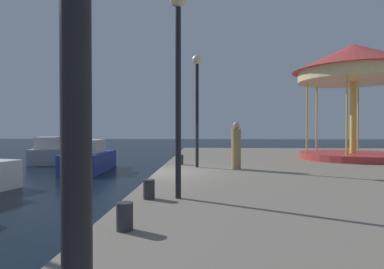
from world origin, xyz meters
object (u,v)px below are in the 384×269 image
at_px(motorboat_blue, 90,159).
at_px(motorboat_grey, 50,153).
at_px(bollard_center, 180,160).
at_px(bollard_north, 125,216).
at_px(person_by_the_water, 236,147).
at_px(lamp_post_mid_promenade, 178,56).
at_px(lamp_post_far_end, 197,90).
at_px(carousel, 353,73).
at_px(bollard_south, 149,189).

bearing_deg(motorboat_blue, motorboat_grey, 135.17).
distance_m(motorboat_blue, bollard_center, 6.53).
relative_size(bollard_north, person_by_the_water, 0.24).
xyz_separation_m(lamp_post_mid_promenade, bollard_north, (-0.58, -2.18, -2.76)).
bearing_deg(bollard_north, motorboat_blue, 112.20).
bearing_deg(bollard_north, lamp_post_far_end, 84.01).
bearing_deg(carousel, bollard_south, -131.77).
bearing_deg(lamp_post_mid_promenade, person_by_the_water, 71.65).
relative_size(motorboat_blue, lamp_post_far_end, 1.07).
relative_size(motorboat_grey, carousel, 0.89).
bearing_deg(motorboat_blue, bollard_south, -64.02).
distance_m(bollard_north, bollard_south, 2.08).
distance_m(motorboat_blue, lamp_post_mid_promenade, 12.16).
bearing_deg(bollard_center, lamp_post_far_end, -50.88).
bearing_deg(carousel, motorboat_grey, 162.63).
bearing_deg(bollard_south, person_by_the_water, 66.08).
bearing_deg(carousel, lamp_post_far_end, -154.17).
distance_m(carousel, bollard_north, 14.39).
distance_m(motorboat_blue, motorboat_grey, 5.95).
xyz_separation_m(motorboat_grey, person_by_the_water, (11.54, -9.51, 0.94)).
xyz_separation_m(bollard_center, bollard_south, (-0.13, -6.45, 0.00)).
height_order(carousel, bollard_south, carousel).
bearing_deg(motorboat_grey, bollard_north, -60.82).
bearing_deg(bollard_south, motorboat_grey, 122.47).
relative_size(bollard_south, person_by_the_water, 0.24).
height_order(motorboat_blue, bollard_center, motorboat_blue).
xyz_separation_m(motorboat_grey, carousel, (17.44, -5.46, 4.24)).
xyz_separation_m(lamp_post_far_end, bollard_south, (-0.83, -5.59, -2.70)).
height_order(lamp_post_mid_promenade, lamp_post_far_end, lamp_post_mid_promenade).
relative_size(motorboat_blue, person_by_the_water, 2.67).
height_order(motorboat_blue, lamp_post_mid_promenade, lamp_post_mid_promenade).
bearing_deg(bollard_south, lamp_post_mid_promenade, 8.89).
height_order(bollard_south, person_by_the_water, person_by_the_water).
distance_m(lamp_post_mid_promenade, bollard_center, 6.94).
xyz_separation_m(carousel, person_by_the_water, (-5.90, -4.05, -3.30)).
distance_m(lamp_post_mid_promenade, person_by_the_water, 5.68).
xyz_separation_m(carousel, bollard_center, (-8.03, -2.68, -3.89)).
height_order(motorboat_blue, bollard_north, motorboat_blue).
height_order(motorboat_grey, bollard_north, motorboat_grey).
height_order(motorboat_blue, lamp_post_far_end, lamp_post_far_end).
relative_size(motorboat_blue, carousel, 0.81).
bearing_deg(bollard_north, lamp_post_mid_promenade, 75.18).
distance_m(motorboat_grey, lamp_post_far_end, 13.88).
xyz_separation_m(motorboat_blue, carousel, (13.22, -1.26, 4.25)).
bearing_deg(motorboat_grey, lamp_post_far_end, -41.68).
relative_size(lamp_post_far_end, bollard_south, 10.59).
distance_m(motorboat_grey, person_by_the_water, 14.98).
bearing_deg(motorboat_blue, lamp_post_far_end, -39.22).
relative_size(lamp_post_mid_promenade, lamp_post_far_end, 1.02).
distance_m(lamp_post_far_end, bollard_center, 2.92).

